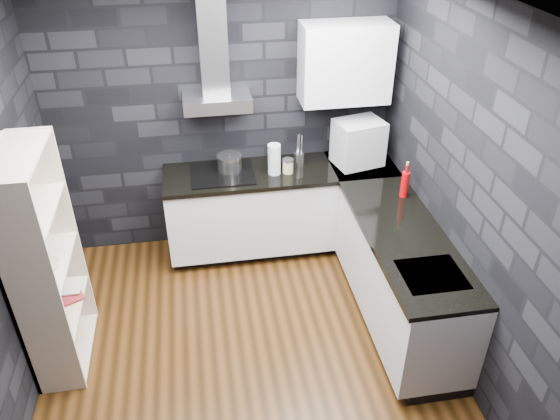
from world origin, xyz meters
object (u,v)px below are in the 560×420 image
object	(u,v)px
pot	(230,163)
appliance_garage	(358,143)
glass_vase	(274,159)
bookshelf	(46,265)
fruit_bowl	(43,266)
red_bottle	(405,184)
utensil_crock	(299,159)
storage_jar	(288,167)

from	to	relation	value
pot	appliance_garage	bearing A→B (deg)	-3.02
pot	glass_vase	distance (m)	0.43
bookshelf	fruit_bowl	xyz separation A→B (m)	(0.00, -0.07, 0.04)
red_bottle	fruit_bowl	bearing A→B (deg)	-169.26
fruit_bowl	utensil_crock	bearing A→B (deg)	30.97
utensil_crock	red_bottle	xyz separation A→B (m)	(0.78, -0.72, 0.06)
utensil_crock	fruit_bowl	xyz separation A→B (m)	(-2.11, -1.26, -0.03)
storage_jar	bookshelf	xyz separation A→B (m)	(-1.98, -1.07, -0.06)
fruit_bowl	glass_vase	bearing A→B (deg)	31.66
utensil_crock	fruit_bowl	size ratio (longest dim) A/B	0.55
utensil_crock	red_bottle	bearing A→B (deg)	-42.40
glass_vase	fruit_bowl	distance (m)	2.17
pot	utensil_crock	xyz separation A→B (m)	(0.66, 0.01, -0.02)
pot	red_bottle	xyz separation A→B (m)	(1.45, -0.71, 0.04)
red_bottle	pot	bearing A→B (deg)	153.86
pot	red_bottle	distance (m)	1.61
appliance_garage	fruit_bowl	bearing A→B (deg)	-168.85
storage_jar	red_bottle	size ratio (longest dim) A/B	0.51
bookshelf	glass_vase	bearing A→B (deg)	36.83
glass_vase	storage_jar	distance (m)	0.15
red_bottle	storage_jar	bearing A→B (deg)	147.28
bookshelf	storage_jar	bearing A→B (deg)	35.10
appliance_garage	utensil_crock	bearing A→B (deg)	159.70
fruit_bowl	red_bottle	bearing A→B (deg)	10.74
glass_vase	utensil_crock	size ratio (longest dim) A/B	2.35
pot	storage_jar	bearing A→B (deg)	-12.94
glass_vase	utensil_crock	world-z (taller)	glass_vase
pot	appliance_garage	distance (m)	1.22
utensil_crock	appliance_garage	xyz separation A→B (m)	(0.55, -0.07, 0.16)
red_bottle	fruit_bowl	xyz separation A→B (m)	(-2.89, -0.55, -0.08)
pot	appliance_garage	size ratio (longest dim) A/B	0.53
bookshelf	fruit_bowl	bearing A→B (deg)	-83.31
storage_jar	pot	bearing A→B (deg)	167.06
bookshelf	red_bottle	bearing A→B (deg)	16.15
glass_vase	appliance_garage	bearing A→B (deg)	3.83
storage_jar	appliance_garage	world-z (taller)	appliance_garage
fruit_bowl	pot	bearing A→B (deg)	41.06
utensil_crock	appliance_garage	size ratio (longest dim) A/B	0.29
red_bottle	bookshelf	distance (m)	2.93
pot	utensil_crock	bearing A→B (deg)	0.54
utensil_crock	bookshelf	bearing A→B (deg)	-150.39
utensil_crock	storage_jar	bearing A→B (deg)	-135.41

